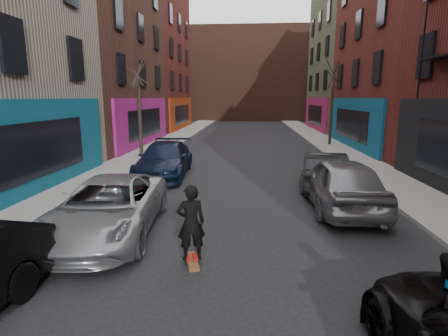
% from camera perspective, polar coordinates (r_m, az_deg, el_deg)
% --- Properties ---
extents(sidewalk_left, '(2.50, 84.00, 0.13)m').
position_cam_1_polar(sidewalk_left, '(33.13, -7.19, 5.32)').
color(sidewalk_left, gray).
rests_on(sidewalk_left, ground).
extents(sidewalk_right, '(2.50, 84.00, 0.13)m').
position_cam_1_polar(sidewalk_right, '(33.03, 14.68, 5.02)').
color(sidewalk_right, gray).
rests_on(sidewalk_right, ground).
extents(building_far, '(40.00, 10.00, 14.00)m').
position_cam_1_polar(building_far, '(58.40, 4.07, 14.81)').
color(building_far, '#47281E').
rests_on(building_far, ground).
extents(tree_left_far, '(2.00, 2.00, 6.50)m').
position_cam_1_polar(tree_left_far, '(21.30, -13.71, 10.68)').
color(tree_left_far, black).
rests_on(tree_left_far, sidewalk_left).
extents(tree_right_far, '(2.00, 2.00, 6.80)m').
position_cam_1_polar(tree_right_far, '(26.96, 17.25, 10.91)').
color(tree_right_far, black).
rests_on(tree_right_far, sidewalk_right).
extents(parked_left_far, '(2.84, 5.41, 1.45)m').
position_cam_1_polar(parked_left_far, '(9.69, -18.30, -6.06)').
color(parked_left_far, '#919499').
rests_on(parked_left_far, ground).
extents(parked_left_end, '(2.41, 5.36, 1.53)m').
position_cam_1_polar(parked_left_end, '(16.18, -9.68, 1.38)').
color(parked_left_end, black).
rests_on(parked_left_end, ground).
extents(parked_right_far, '(2.10, 5.02, 1.70)m').
position_cam_1_polar(parked_right_far, '(11.87, 18.43, -2.28)').
color(parked_right_far, gray).
rests_on(parked_right_far, ground).
extents(parked_right_end, '(2.14, 4.60, 1.46)m').
position_cam_1_polar(parked_right_end, '(14.23, 16.03, -0.41)').
color(parked_right_end, black).
rests_on(parked_right_end, ground).
extents(skateboard, '(0.45, 0.83, 0.10)m').
position_cam_1_polar(skateboard, '(7.88, -5.30, -14.91)').
color(skateboard, brown).
rests_on(skateboard, ground).
extents(skateboarder, '(0.70, 0.56, 1.66)m').
position_cam_1_polar(skateboarder, '(7.54, -5.42, -8.89)').
color(skateboarder, black).
rests_on(skateboarder, skateboard).
extents(pedestrian, '(0.93, 0.78, 1.68)m').
position_cam_1_polar(pedestrian, '(5.53, 32.28, -19.60)').
color(pedestrian, black).
rests_on(pedestrian, ground).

